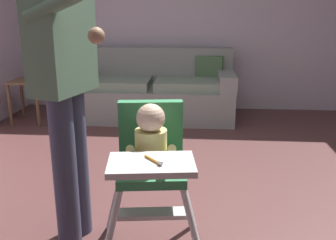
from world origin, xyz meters
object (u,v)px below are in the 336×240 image
Objects in this scene: couch at (154,91)px; sippy_cup at (29,76)px; adult_standing at (65,80)px; side_table at (29,92)px; high_chair at (151,154)px; toy_ball at (127,161)px.

sippy_cup is at bearing -76.48° from couch.
adult_standing is 2.78m from side_table.
toy_ball is (-0.36, 1.17, -0.54)m from high_chair.
sippy_cup is (-1.78, 2.52, -0.05)m from high_chair.
adult_standing reaches higher than high_chair.
high_chair is 0.63m from adult_standing.
couch is at bearing 88.21° from toy_ball.
high_chair reaches higher than sippy_cup.
sippy_cup is (0.02, 0.00, 0.19)m from side_table.
couch is at bearing 13.52° from sippy_cup.
side_table is 0.19m from sippy_cup.
couch is 2.91m from high_chair.
sippy_cup is at bearing 134.47° from adult_standing.
adult_standing is 2.73m from sippy_cup.
toy_ball is at bearing -43.11° from side_table.
sippy_cup is (-1.47, -0.35, 0.24)m from couch.
high_chair is at bearing -72.97° from toy_ball.
sippy_cup is at bearing 136.40° from toy_ball.
toy_ball is (-0.05, -1.70, -0.25)m from couch.
adult_standing is at bearing -113.57° from high_chair.
high_chair is 1.34m from toy_ball.
high_chair is 9.09× the size of sippy_cup.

